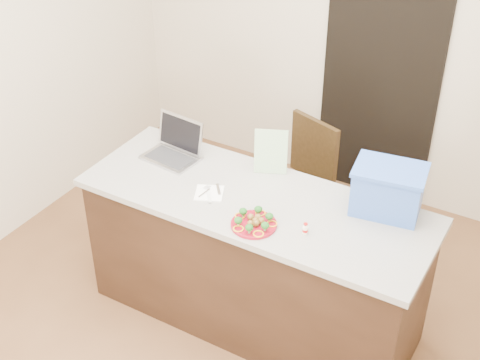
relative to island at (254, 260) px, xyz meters
The scene contains 16 objects.
ground 0.53m from the island, 90.00° to the right, with size 4.00×4.00×0.00m, color brown.
room_shell 1.18m from the island, 90.00° to the right, with size 4.00×4.00×4.00m.
doorway 1.81m from the island, 86.69° to the left, with size 0.90×0.02×2.00m, color black.
island is the anchor object (origin of this frame).
plate 0.53m from the island, 62.76° to the right, with size 0.25×0.25×0.02m.
meatballs 0.55m from the island, 61.54° to the right, with size 0.09×0.10×0.04m.
broccoli 0.57m from the island, 62.76° to the right, with size 0.21×0.21×0.04m.
pepper_rings 0.54m from the island, 62.76° to the right, with size 0.24×0.24×0.01m.
napkin 0.53m from the island, 160.34° to the right, with size 0.16×0.16×0.01m, color white.
fork 0.55m from the island, 162.59° to the right, with size 0.03×0.13×0.00m.
knife 0.53m from the island, 154.09° to the right, with size 0.08×0.19×0.01m.
yogurt_bottle 0.64m from the island, 21.04° to the right, with size 0.03×0.03×0.07m.
laptop 0.86m from the island, 166.18° to the left, with size 0.36×0.30×0.24m.
leaflet 0.67m from the island, 101.42° to the left, with size 0.20×0.00×0.28m, color white.
blue_box 0.94m from the island, 21.17° to the left, with size 0.42×0.33×0.28m.
chair 0.91m from the island, 95.24° to the left, with size 0.52×0.53×0.93m.
Camera 1 is at (1.49, -2.48, 3.12)m, focal length 50.00 mm.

